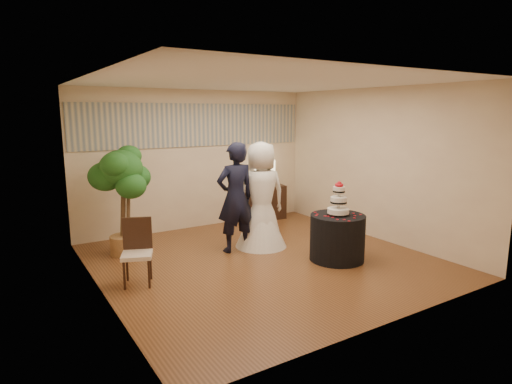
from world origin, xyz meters
TOP-DOWN VIEW (x-y plane):
  - floor at (0.00, 0.00)m, footprint 5.00×5.00m
  - ceiling at (0.00, 0.00)m, footprint 5.00×5.00m
  - wall_back at (0.00, 2.50)m, footprint 5.00×0.06m
  - wall_front at (0.00, -2.50)m, footprint 5.00×0.06m
  - wall_left at (-2.50, 0.00)m, footprint 0.06×5.00m
  - wall_right at (2.50, 0.00)m, footprint 0.06×5.00m
  - mural_border at (0.00, 2.48)m, footprint 4.90×0.02m
  - groom at (-0.14, 0.67)m, footprint 0.69×0.46m
  - bride at (0.37, 0.66)m, footprint 1.02×1.02m
  - cake_table at (1.02, -0.59)m, footprint 1.05×1.05m
  - wedding_cake at (1.02, -0.59)m, footprint 0.35×0.35m
  - console at (1.52, 2.29)m, footprint 0.94×0.50m
  - table_lamp at (1.52, 2.29)m, footprint 0.33×0.33m
  - ficus_tree at (-1.80, 1.52)m, footprint 1.22×1.22m
  - side_chair at (-2.01, 0.11)m, footprint 0.55×0.56m

SIDE VIEW (x-z plane):
  - floor at x=0.00m, z-range 0.00..0.00m
  - cake_table at x=1.02m, z-range 0.00..0.74m
  - console at x=1.52m, z-range 0.00..0.75m
  - side_chair at x=-2.01m, z-range 0.00..0.91m
  - ficus_tree at x=-1.80m, z-range 0.00..1.85m
  - bride at x=0.37m, z-range 0.00..1.86m
  - groom at x=-0.14m, z-range 0.00..1.87m
  - wedding_cake at x=1.02m, z-range 0.74..1.29m
  - table_lamp at x=1.52m, z-range 0.75..1.33m
  - wall_back at x=0.00m, z-range 0.00..2.80m
  - wall_front at x=0.00m, z-range 0.00..2.80m
  - wall_left at x=-2.50m, z-range 0.00..2.80m
  - wall_right at x=2.50m, z-range 0.00..2.80m
  - mural_border at x=0.00m, z-range 1.68..2.52m
  - ceiling at x=0.00m, z-range 2.80..2.80m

